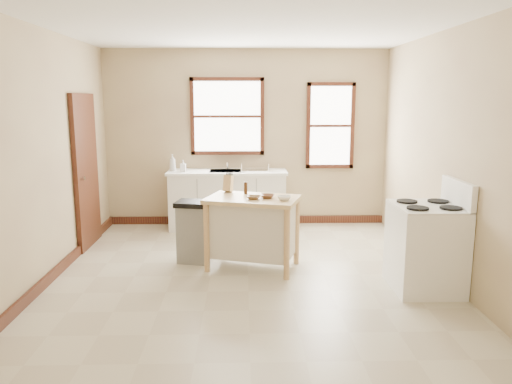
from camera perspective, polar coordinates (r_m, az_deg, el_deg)
floor at (r=5.90m, az=-0.92°, el=-9.52°), size 5.00×5.00×0.00m
ceiling at (r=5.59m, az=-1.01°, el=18.53°), size 5.00×5.00×0.00m
wall_back at (r=8.06m, az=-1.13°, el=6.15°), size 4.50×0.04×2.80m
wall_left at (r=5.99m, az=-23.07°, el=3.73°), size 0.04×5.00×2.80m
wall_right at (r=6.03m, az=21.00°, el=3.91°), size 0.04×5.00×2.80m
window_main at (r=8.03m, az=-3.30°, el=8.61°), size 1.17×0.06×1.22m
window_side at (r=8.15m, az=8.49°, el=7.49°), size 0.77×0.06×1.37m
door_left at (r=7.24m, az=-18.84°, el=2.27°), size 0.06×0.90×2.10m
baseboard_back at (r=8.25m, az=-1.09°, el=-3.19°), size 4.50×0.04×0.12m
baseboard_left at (r=6.27m, az=-21.91°, el=-8.50°), size 0.04×5.00×0.12m
sink_counter at (r=7.90m, az=-3.26°, el=-0.85°), size 1.86×0.62×0.92m
faucet at (r=7.98m, az=-3.27°, el=3.42°), size 0.03×0.03×0.22m
soap_bottle_a at (r=7.87m, az=-9.52°, el=3.33°), size 0.12×0.13×0.26m
soap_bottle_b at (r=7.77m, az=-8.33°, el=2.98°), size 0.08×0.09×0.18m
dish_rack at (r=7.81m, az=-0.14°, el=2.86°), size 0.49×0.41×0.11m
kitchen_island at (r=6.04m, az=-0.38°, el=-4.68°), size 1.22×0.96×0.87m
knife_block at (r=6.27m, az=-3.19°, el=0.90°), size 0.13×0.13×0.20m
pepper_grinder at (r=6.13m, az=-1.19°, el=0.46°), size 0.05×0.05×0.15m
bowl_a at (r=5.83m, az=-0.30°, el=-0.63°), size 0.20×0.20×0.04m
bowl_b at (r=5.90m, az=1.32°, el=-0.49°), size 0.21×0.21×0.04m
bowl_c at (r=5.78m, az=3.25°, el=-0.70°), size 0.20×0.20×0.05m
trash_bin at (r=6.32m, az=-7.18°, el=-4.51°), size 0.46×0.41×0.78m
gas_stove at (r=5.63m, az=18.87°, el=-4.72°), size 0.74×0.75×1.19m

